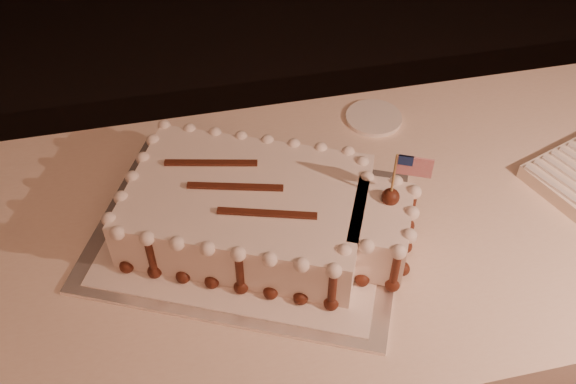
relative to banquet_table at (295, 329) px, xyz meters
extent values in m
cube|color=#FEDEC5|center=(0.00, 0.00, 0.00)|extent=(2.40, 0.80, 0.75)
cube|color=white|center=(-0.10, 0.01, 0.38)|extent=(0.73, 0.65, 0.01)
cube|color=white|center=(-0.10, 0.01, 0.38)|extent=(0.65, 0.59, 0.00)
cube|color=white|center=(-0.10, 0.01, 0.44)|extent=(0.53, 0.46, 0.11)
cube|color=white|center=(0.14, -0.10, 0.44)|extent=(0.17, 0.20, 0.11)
sphere|color=#522214|center=(-0.33, -0.04, 0.39)|extent=(0.03, 0.03, 0.03)
sphere|color=#522214|center=(-0.28, -0.07, 0.39)|extent=(0.03, 0.03, 0.03)
sphere|color=#522214|center=(-0.23, -0.09, 0.39)|extent=(0.03, 0.03, 0.03)
sphere|color=#522214|center=(-0.18, -0.11, 0.39)|extent=(0.03, 0.03, 0.03)
sphere|color=#522214|center=(-0.13, -0.14, 0.39)|extent=(0.03, 0.03, 0.03)
sphere|color=#522214|center=(-0.08, -0.16, 0.39)|extent=(0.03, 0.03, 0.03)
sphere|color=#522214|center=(-0.03, -0.18, 0.39)|extent=(0.03, 0.03, 0.03)
sphere|color=#522214|center=(0.02, -0.21, 0.39)|extent=(0.03, 0.03, 0.03)
sphere|color=#522214|center=(0.04, -0.17, 0.39)|extent=(0.03, 0.03, 0.03)
sphere|color=#522214|center=(0.08, -0.17, 0.39)|extent=(0.03, 0.03, 0.03)
sphere|color=#522214|center=(0.13, -0.19, 0.39)|extent=(0.03, 0.03, 0.03)
sphere|color=#522214|center=(0.17, -0.16, 0.39)|extent=(0.03, 0.03, 0.03)
sphere|color=#522214|center=(0.19, -0.11, 0.39)|extent=(0.03, 0.03, 0.03)
sphere|color=#522214|center=(0.21, -0.06, 0.39)|extent=(0.03, 0.03, 0.03)
sphere|color=#522214|center=(0.19, -0.03, 0.39)|extent=(0.03, 0.03, 0.03)
sphere|color=#522214|center=(0.14, -0.01, 0.39)|extent=(0.03, 0.03, 0.03)
sphere|color=#522214|center=(0.14, 0.04, 0.39)|extent=(0.03, 0.03, 0.03)
sphere|color=#522214|center=(0.12, 0.07, 0.39)|extent=(0.03, 0.03, 0.03)
sphere|color=#522214|center=(0.07, 0.10, 0.39)|extent=(0.03, 0.03, 0.03)
sphere|color=#522214|center=(0.02, 0.12, 0.39)|extent=(0.03, 0.03, 0.03)
sphere|color=#522214|center=(-0.03, 0.14, 0.39)|extent=(0.03, 0.03, 0.03)
sphere|color=#522214|center=(-0.08, 0.16, 0.39)|extent=(0.03, 0.03, 0.03)
sphere|color=#522214|center=(-0.13, 0.19, 0.39)|extent=(0.03, 0.03, 0.03)
sphere|color=#522214|center=(-0.18, 0.21, 0.39)|extent=(0.03, 0.03, 0.03)
sphere|color=#522214|center=(-0.23, 0.23, 0.39)|extent=(0.03, 0.03, 0.03)
sphere|color=#522214|center=(-0.26, 0.19, 0.39)|extent=(0.03, 0.03, 0.03)
sphere|color=#522214|center=(-0.28, 0.14, 0.39)|extent=(0.03, 0.03, 0.03)
sphere|color=#522214|center=(-0.30, 0.09, 0.39)|extent=(0.03, 0.03, 0.03)
sphere|color=#522214|center=(-0.33, 0.04, 0.39)|extent=(0.03, 0.03, 0.03)
sphere|color=#522214|center=(-0.35, -0.01, 0.39)|extent=(0.03, 0.03, 0.03)
sphere|color=white|center=(-0.33, -0.04, 0.49)|extent=(0.03, 0.03, 0.03)
sphere|color=white|center=(-0.28, -0.07, 0.49)|extent=(0.03, 0.03, 0.03)
sphere|color=white|center=(-0.23, -0.09, 0.49)|extent=(0.03, 0.03, 0.03)
sphere|color=white|center=(-0.18, -0.11, 0.49)|extent=(0.03, 0.03, 0.03)
sphere|color=white|center=(-0.13, -0.14, 0.49)|extent=(0.03, 0.03, 0.03)
sphere|color=white|center=(-0.08, -0.16, 0.49)|extent=(0.03, 0.03, 0.03)
sphere|color=white|center=(-0.03, -0.18, 0.49)|extent=(0.03, 0.03, 0.03)
sphere|color=white|center=(0.02, -0.21, 0.49)|extent=(0.03, 0.03, 0.03)
sphere|color=white|center=(0.04, -0.17, 0.49)|extent=(0.03, 0.03, 0.03)
sphere|color=white|center=(0.08, -0.17, 0.49)|extent=(0.03, 0.03, 0.03)
sphere|color=white|center=(0.13, -0.19, 0.49)|extent=(0.03, 0.03, 0.03)
sphere|color=white|center=(0.17, -0.16, 0.49)|extent=(0.03, 0.03, 0.03)
sphere|color=white|center=(0.19, -0.11, 0.49)|extent=(0.03, 0.03, 0.03)
sphere|color=white|center=(0.21, -0.06, 0.49)|extent=(0.03, 0.03, 0.03)
sphere|color=white|center=(0.19, -0.03, 0.49)|extent=(0.03, 0.03, 0.03)
sphere|color=white|center=(0.14, -0.01, 0.49)|extent=(0.03, 0.03, 0.03)
sphere|color=white|center=(0.14, 0.04, 0.49)|extent=(0.03, 0.03, 0.03)
sphere|color=white|center=(0.12, 0.07, 0.49)|extent=(0.03, 0.03, 0.03)
sphere|color=white|center=(0.07, 0.10, 0.49)|extent=(0.03, 0.03, 0.03)
sphere|color=white|center=(0.02, 0.12, 0.49)|extent=(0.03, 0.03, 0.03)
sphere|color=white|center=(-0.03, 0.14, 0.49)|extent=(0.03, 0.03, 0.03)
sphere|color=white|center=(-0.08, 0.16, 0.49)|extent=(0.03, 0.03, 0.03)
sphere|color=white|center=(-0.13, 0.19, 0.49)|extent=(0.03, 0.03, 0.03)
sphere|color=white|center=(-0.18, 0.21, 0.49)|extent=(0.03, 0.03, 0.03)
sphere|color=white|center=(-0.23, 0.23, 0.49)|extent=(0.03, 0.03, 0.03)
sphere|color=white|center=(-0.26, 0.19, 0.49)|extent=(0.03, 0.03, 0.03)
sphere|color=white|center=(-0.28, 0.14, 0.49)|extent=(0.03, 0.03, 0.03)
sphere|color=white|center=(-0.30, 0.09, 0.49)|extent=(0.03, 0.03, 0.03)
sphere|color=white|center=(-0.33, 0.04, 0.49)|extent=(0.03, 0.03, 0.03)
sphere|color=white|center=(-0.35, -0.01, 0.49)|extent=(0.03, 0.03, 0.03)
cylinder|color=#522214|center=(-0.28, -0.07, 0.44)|extent=(0.01, 0.01, 0.10)
sphere|color=#522214|center=(-0.28, -0.07, 0.40)|extent=(0.03, 0.03, 0.03)
cylinder|color=#522214|center=(-0.13, -0.14, 0.44)|extent=(0.01, 0.01, 0.10)
sphere|color=#522214|center=(-0.13, -0.14, 0.40)|extent=(0.03, 0.03, 0.03)
cylinder|color=#522214|center=(0.02, -0.21, 0.44)|extent=(0.01, 0.01, 0.10)
sphere|color=#522214|center=(0.02, -0.21, 0.40)|extent=(0.03, 0.03, 0.03)
cylinder|color=#522214|center=(0.13, -0.19, 0.44)|extent=(0.01, 0.01, 0.10)
sphere|color=#522214|center=(0.13, -0.19, 0.40)|extent=(0.03, 0.03, 0.03)
cylinder|color=#522214|center=(0.21, -0.06, 0.44)|extent=(0.01, 0.01, 0.10)
sphere|color=#522214|center=(0.21, -0.06, 0.40)|extent=(0.03, 0.03, 0.03)
cylinder|color=#522214|center=(0.14, 0.04, 0.44)|extent=(0.01, 0.01, 0.10)
sphere|color=#522214|center=(0.14, 0.04, 0.40)|extent=(0.03, 0.03, 0.03)
cylinder|color=#522214|center=(0.02, 0.12, 0.44)|extent=(0.01, 0.01, 0.10)
sphere|color=#522214|center=(0.02, 0.12, 0.40)|extent=(0.03, 0.03, 0.03)
cylinder|color=#522214|center=(-0.13, 0.19, 0.44)|extent=(0.01, 0.01, 0.10)
sphere|color=#522214|center=(-0.13, 0.19, 0.40)|extent=(0.03, 0.03, 0.03)
cylinder|color=#522214|center=(-0.26, 0.19, 0.44)|extent=(0.01, 0.01, 0.10)
sphere|color=#522214|center=(-0.26, 0.19, 0.40)|extent=(0.03, 0.03, 0.03)
cylinder|color=#522214|center=(-0.33, 0.04, 0.44)|extent=(0.01, 0.01, 0.10)
sphere|color=#522214|center=(-0.33, 0.04, 0.40)|extent=(0.03, 0.03, 0.03)
cube|color=#522214|center=(-0.15, 0.09, 0.50)|extent=(0.18, 0.05, 0.01)
cube|color=#522214|center=(-0.11, 0.02, 0.50)|extent=(0.18, 0.06, 0.01)
cube|color=#522214|center=(-0.07, -0.06, 0.50)|extent=(0.18, 0.06, 0.01)
sphere|color=#522214|center=(0.16, -0.07, 0.50)|extent=(0.03, 0.03, 0.03)
cylinder|color=#B1874C|center=(0.16, -0.07, 0.54)|extent=(0.00, 0.00, 0.13)
cube|color=red|center=(0.19, -0.09, 0.58)|extent=(0.06, 0.03, 0.04)
cube|color=navy|center=(0.17, -0.08, 0.59)|extent=(0.03, 0.02, 0.02)
cube|color=white|center=(0.54, -0.04, 0.41)|extent=(0.07, 0.14, 0.01)
cube|color=white|center=(0.56, -0.03, 0.41)|extent=(0.07, 0.14, 0.01)
cube|color=white|center=(0.59, -0.02, 0.41)|extent=(0.07, 0.14, 0.01)
cylinder|color=white|center=(0.26, 0.29, 0.38)|extent=(0.13, 0.13, 0.01)
camera|label=1|loc=(-0.20, -0.83, 1.34)|focal=40.00mm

